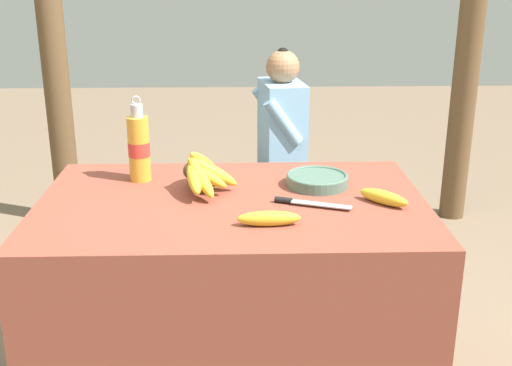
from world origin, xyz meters
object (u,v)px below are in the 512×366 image
banana_bunch_ripe (202,172)px  serving_bowl (317,179)px  loose_banana_front (269,218)px  support_post_near (49,10)px  loose_banana_side (384,197)px  knife (302,202)px  banana_bunch_green (200,166)px  seated_vendor (274,139)px  support_post_far (473,10)px  water_bottle (139,147)px  wooden_bench (265,188)px

banana_bunch_ripe → serving_bowl: size_ratio=1.31×
loose_banana_front → support_post_near: size_ratio=0.08×
loose_banana_side → knife: size_ratio=0.65×
banana_bunch_green → serving_bowl: bearing=-68.8°
seated_vendor → support_post_far: 1.35m
water_bottle → banana_bunch_green: bearing=83.2°
serving_bowl → water_bottle: (-0.61, 0.08, 0.10)m
loose_banana_front → loose_banana_side: bearing=23.8°
banana_bunch_green → knife: bearing=-73.9°
knife → support_post_far: 2.14m
wooden_bench → support_post_near: bearing=162.3°
water_bottle → knife: 0.61m
serving_bowl → wooden_bench: (-0.12, 1.22, -0.46)m
loose_banana_side → serving_bowl: bearing=136.2°
banana_bunch_ripe → support_post_far: (1.43, 1.63, 0.40)m
banana_bunch_ripe → water_bottle: (-0.22, 0.12, 0.05)m
banana_bunch_ripe → knife: size_ratio=1.16×
loose_banana_side → loose_banana_front: bearing=-156.2°
support_post_far → serving_bowl: bearing=-123.3°
serving_bowl → water_bottle: size_ratio=0.71×
loose_banana_front → banana_bunch_ripe: bearing=124.7°
knife → support_post_near: size_ratio=0.10×
serving_bowl → loose_banana_side: (0.19, -0.18, 0.00)m
water_bottle → wooden_bench: water_bottle is taller
loose_banana_front → wooden_bench: bearing=87.9°
banana_bunch_ripe → water_bottle: bearing=150.9°
serving_bowl → loose_banana_front: size_ratio=1.13×
banana_bunch_ripe → knife: 0.35m
banana_bunch_green → support_post_near: 1.19m
water_bottle → wooden_bench: (0.49, 1.14, -0.56)m
wooden_bench → support_post_near: (-1.17, 0.37, 0.91)m
knife → banana_bunch_green: size_ratio=0.87×
loose_banana_side → banana_bunch_green: (-0.66, 1.40, -0.34)m
serving_bowl → knife: (-0.07, -0.18, -0.01)m
loose_banana_side → knife: bearing=-179.2°
banana_bunch_ripe → seated_vendor: 1.28m
banana_bunch_ripe → wooden_bench: bearing=78.2°
serving_bowl → knife: bearing=-110.8°
seated_vendor → banana_bunch_green: (-0.39, 0.04, -0.16)m
banana_bunch_ripe → wooden_bench: banana_bunch_ripe is taller
support_post_far → loose_banana_front: bearing=-122.4°
loose_banana_front → support_post_far: bearing=57.6°
loose_banana_side → support_post_far: support_post_far is taller
water_bottle → wooden_bench: bearing=66.8°
support_post_far → banana_bunch_ripe: bearing=-131.3°
water_bottle → loose_banana_front: 0.61m
wooden_bench → banana_bunch_green: size_ratio=5.00×
serving_bowl → knife: serving_bowl is taller
seated_vendor → banana_bunch_green: bearing=-14.8°
water_bottle → support_post_near: (-0.68, 1.51, 0.35)m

